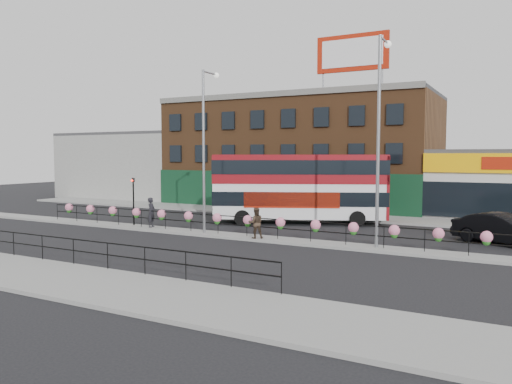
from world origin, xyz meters
The scene contains 18 objects.
ground centered at (0.00, 0.00, 0.00)m, with size 120.00×120.00×0.00m, color black.
south_pavement centered at (0.00, -12.00, 0.07)m, with size 60.00×4.00×0.15m, color gray.
north_pavement centered at (0.00, 12.00, 0.07)m, with size 60.00×4.00×0.15m, color gray.
median centered at (0.00, 0.00, 0.07)m, with size 60.00×1.60×0.15m, color gray.
yellow_line_inner centered at (0.00, -9.70, 0.01)m, with size 60.00×0.10×0.01m, color gold.
yellow_line_outer centered at (0.00, -9.88, 0.01)m, with size 60.00×0.10×0.01m, color gold.
brick_building centered at (-4.00, 19.96, 5.13)m, with size 25.00×12.21×10.30m.
warehouse_west centered at (-24.25, 20.00, 3.65)m, with size 15.50×12.00×7.30m.
billboard centered at (2.50, 14.99, 13.18)m, with size 6.00×0.29×4.40m.
median_railing centered at (0.00, 0.00, 1.05)m, with size 30.04×0.56×1.23m.
south_railing centered at (-2.00, -10.10, 0.96)m, with size 20.04×0.05×1.12m.
double_decker_bus centered at (1.22, 7.33, 3.01)m, with size 12.21×7.53×4.90m.
car centered at (14.25, 4.87, 0.85)m, with size 5.44×3.80×1.70m, color black.
pedestrian_a centered at (-6.26, 0.16, 1.13)m, with size 0.64×0.81×1.95m, color black.
pedestrian_b centered at (1.84, -0.46, 1.03)m, with size 1.08×1.04×1.76m, color #3F2F22.
lamp_column_west centered at (-1.90, 0.10, 5.98)m, with size 0.35×1.73×9.84m.
lamp_column_east centered at (8.61, 0.32, 6.52)m, with size 0.39×1.89×10.75m.
traffic_light_median centered at (-8.00, 0.39, 2.47)m, with size 0.15×0.28×3.65m.
Camera 1 is at (15.12, -25.23, 4.92)m, focal length 35.00 mm.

